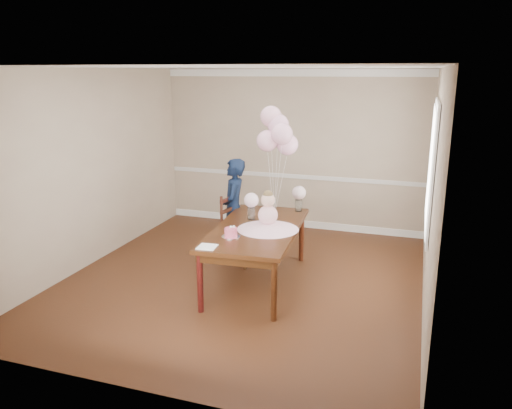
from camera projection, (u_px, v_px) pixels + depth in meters
name	position (u px, v px, depth m)	size (l,w,h in m)	color
floor	(243.00, 280.00, 6.56)	(4.50, 5.00, 0.00)	#34190D
ceiling	(241.00, 67.00, 5.87)	(4.50, 5.00, 0.02)	white
wall_back	(292.00, 150.00, 8.51)	(4.50, 0.02, 2.70)	tan
wall_front	(134.00, 243.00, 3.92)	(4.50, 0.02, 2.70)	tan
wall_left	(90.00, 169.00, 6.90)	(0.02, 5.00, 2.70)	tan
wall_right	(433.00, 193.00, 5.53)	(0.02, 5.00, 2.70)	tan
chair_rail_trim	(291.00, 176.00, 8.61)	(4.50, 0.02, 0.07)	silver
crown_molding	(293.00, 73.00, 8.17)	(4.50, 0.02, 0.12)	white
baseboard_trim	(291.00, 223.00, 8.83)	(4.50, 0.02, 0.12)	white
window_frame	(432.00, 167.00, 5.94)	(0.02, 1.66, 1.56)	white
window_blinds	(430.00, 167.00, 5.95)	(0.01, 1.50, 1.40)	white
dining_table_top	(257.00, 229.00, 6.28)	(1.01, 2.03, 0.05)	black
table_apron	(257.00, 235.00, 6.30)	(0.91, 1.92, 0.10)	black
table_leg_fl	(200.00, 283.00, 5.60)	(0.07, 0.07, 0.71)	black
table_leg_fr	(274.00, 291.00, 5.40)	(0.07, 0.07, 0.71)	black
table_leg_bl	(244.00, 233.00, 7.35)	(0.07, 0.07, 0.71)	black
table_leg_br	(301.00, 237.00, 7.15)	(0.07, 0.07, 0.71)	black
baby_skirt	(268.00, 225.00, 6.17)	(0.77, 0.77, 0.10)	#F3B3C9
baby_torso	(268.00, 215.00, 6.14)	(0.24, 0.24, 0.24)	#F198C9
baby_head	(268.00, 200.00, 6.09)	(0.17, 0.17, 0.17)	beige
baby_hair	(268.00, 195.00, 6.07)	(0.12, 0.12, 0.12)	brown
cake_platter	(231.00, 237.00, 5.89)	(0.22, 0.22, 0.01)	silver
birthday_cake	(231.00, 232.00, 5.87)	(0.15, 0.15, 0.10)	#D84464
cake_flower_a	(231.00, 227.00, 5.86)	(0.03, 0.03, 0.03)	white
cake_flower_b	(234.00, 227.00, 5.87)	(0.03, 0.03, 0.03)	white
rose_vase_near	(251.00, 214.00, 6.57)	(0.10, 0.10, 0.16)	silver
roses_near	(251.00, 200.00, 6.52)	(0.19, 0.19, 0.19)	silver
rose_vase_far	(299.00, 205.00, 6.96)	(0.10, 0.10, 0.16)	silver
roses_far	(299.00, 193.00, 6.92)	(0.19, 0.19, 0.19)	beige
napkin	(207.00, 247.00, 5.55)	(0.20, 0.20, 0.01)	white
balloon_weight	(274.00, 215.00, 6.76)	(0.04, 0.04, 0.02)	#BAB9BE
balloon_a	(267.00, 141.00, 6.53)	(0.28, 0.28, 0.28)	#EFA9BF
balloon_b	(282.00, 134.00, 6.41)	(0.28, 0.28, 0.28)	#ECA7C3
balloon_c	(278.00, 125.00, 6.54)	(0.28, 0.28, 0.28)	#D999B8
balloon_d	(271.00, 117.00, 6.56)	(0.28, 0.28, 0.28)	#E09FB3
balloon_e	(287.00, 145.00, 6.56)	(0.28, 0.28, 0.28)	#F9B0D0
balloon_ribbon_a	(271.00, 184.00, 6.67)	(0.00, 0.00, 0.85)	white
balloon_ribbon_b	(278.00, 181.00, 6.60)	(0.00, 0.00, 0.95)	white
balloon_ribbon_c	(276.00, 176.00, 6.67)	(0.00, 0.00, 1.05)	silver
balloon_ribbon_d	(273.00, 172.00, 6.68)	(0.00, 0.00, 1.15)	white
balloon_ribbon_e	(281.00, 186.00, 6.68)	(0.00, 0.00, 0.80)	white
dining_chair_seat	(240.00, 234.00, 7.02)	(0.43, 0.43, 0.05)	#311C0D
chair_leg_fl	(223.00, 251.00, 7.01)	(0.04, 0.04, 0.42)	#3C1E10
chair_leg_fr	(245.00, 255.00, 6.85)	(0.04, 0.04, 0.42)	#3B2110
chair_leg_bl	(237.00, 244.00, 7.31)	(0.04, 0.04, 0.42)	#331C0E
chair_leg_br	(257.00, 248.00, 7.14)	(0.04, 0.04, 0.42)	#37170F
chair_back_post_l	(222.00, 216.00, 6.89)	(0.04, 0.04, 0.55)	#35160E
chair_back_post_r	(235.00, 210.00, 7.19)	(0.04, 0.04, 0.55)	#32190D
chair_slat_low	(229.00, 221.00, 7.07)	(0.03, 0.39, 0.05)	#3A190F
chair_slat_mid	(228.00, 210.00, 7.03)	(0.03, 0.39, 0.05)	black
chair_slat_top	(228.00, 199.00, 6.99)	(0.03, 0.39, 0.05)	black
woman	(234.00, 209.00, 7.21)	(0.53, 0.35, 1.46)	black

